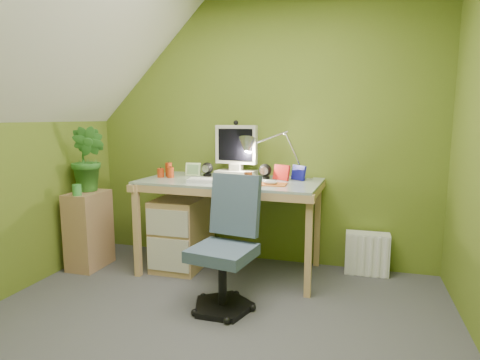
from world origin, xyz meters
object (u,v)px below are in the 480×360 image
(monitor, at_px, (236,146))
(desk, at_px, (230,226))
(desk_lamp, at_px, (287,144))
(task_chair, at_px, (222,252))
(radiator, at_px, (367,253))
(side_ledge, at_px, (89,230))
(potted_plant, at_px, (88,159))

(monitor, bearing_deg, desk, -84.61)
(monitor, distance_m, desk_lamp, 0.45)
(desk, bearing_deg, task_chair, -74.05)
(monitor, xyz_separation_m, radiator, (1.15, 0.08, -0.91))
(desk, distance_m, radiator, 1.20)
(desk, distance_m, task_chair, 0.73)
(side_ledge, distance_m, radiator, 2.46)
(desk_lamp, xyz_separation_m, potted_plant, (-1.70, -0.40, -0.13))
(potted_plant, bearing_deg, desk, 9.87)
(monitor, height_order, radiator, monitor)
(monitor, relative_size, desk_lamp, 0.93)
(side_ledge, relative_size, potted_plant, 1.18)
(side_ledge, xyz_separation_m, task_chair, (1.41, -0.44, 0.07))
(monitor, relative_size, task_chair, 0.67)
(task_chair, bearing_deg, radiator, 54.20)
(potted_plant, distance_m, radiator, 2.57)
(side_ledge, distance_m, task_chair, 1.48)
(desk, relative_size, desk_lamp, 2.53)
(radiator, bearing_deg, task_chair, -136.07)
(desk_lamp, relative_size, radiator, 1.65)
(monitor, bearing_deg, task_chair, -73.89)
(desk_lamp, bearing_deg, monitor, 171.07)
(desk, relative_size, side_ledge, 2.21)
(monitor, distance_m, side_ledge, 1.52)
(potted_plant, bearing_deg, side_ledge, -90.00)
(task_chair, height_order, radiator, task_chair)
(monitor, bearing_deg, potted_plant, -156.94)
(desk_lamp, xyz_separation_m, side_ledge, (-1.70, -0.45, -0.77))
(radiator, bearing_deg, potted_plant, -169.42)
(desk, xyz_separation_m, radiator, (1.15, 0.26, -0.22))
(task_chair, bearing_deg, desk_lamp, 82.04)
(monitor, xyz_separation_m, desk_lamp, (0.45, 0.00, 0.02))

